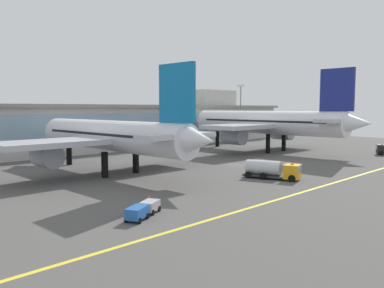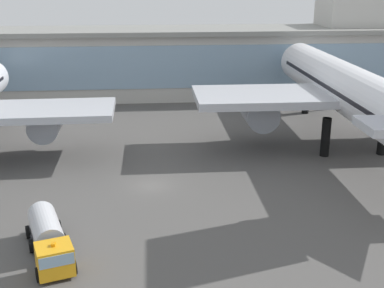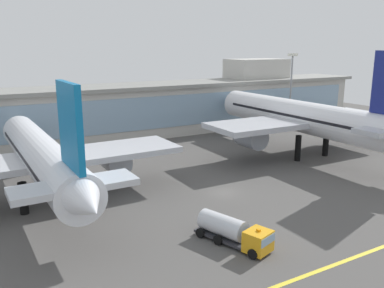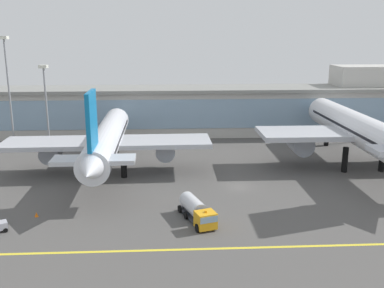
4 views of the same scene
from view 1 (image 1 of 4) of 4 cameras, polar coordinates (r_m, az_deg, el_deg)
ground_plane at (r=78.51m, az=6.71°, el=-3.05°), size 189.80×189.80×0.00m
taxiway_centreline_stripe at (r=67.27m, az=21.60°, el=-4.78°), size 151.84×0.50×0.01m
terminal_building at (r=110.49m, az=-10.23°, el=2.72°), size 138.57×14.00×17.41m
airliner_near_left at (r=68.80m, az=-11.73°, el=1.09°), size 38.66×46.92×17.61m
airliner_near_right at (r=104.28m, az=10.73°, el=3.03°), size 38.73×53.95×20.23m
fuel_tanker_truck at (r=63.86m, az=11.80°, el=-3.68°), size 5.25×9.35×2.90m
service_truck_far at (r=41.56m, az=-7.15°, el=-9.44°), size 5.68×3.96×1.40m
apron_light_mast_east at (r=132.64m, az=7.10°, el=5.92°), size 1.80×1.80×19.09m
safety_cone at (r=48.99m, az=-6.28°, el=-7.71°), size 0.54×0.54×0.68m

